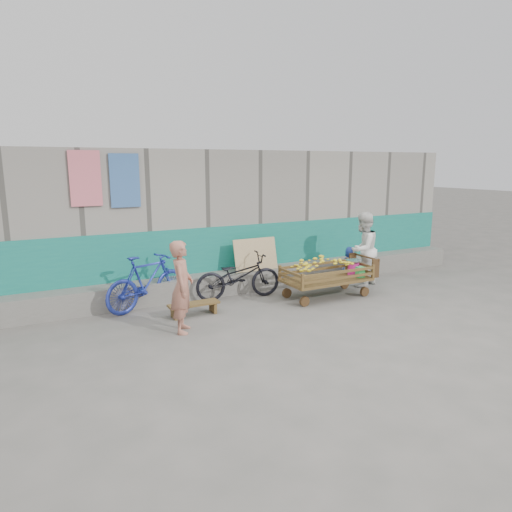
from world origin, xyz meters
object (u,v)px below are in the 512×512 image
woman (363,249)px  bicycle_dark (238,276)px  bench (194,306)px  child (350,264)px  vendor_man (182,287)px  banana_cart (325,271)px  bicycle_blue (147,282)px

woman → bicycle_dark: woman is taller
bench → bicycle_dark: bearing=26.3°
child → bicycle_dark: bearing=-11.6°
bench → child: (4.07, 0.62, 0.24)m
bench → vendor_man: vendor_man is taller
banana_cart → woman: bearing=15.8°
bicycle_dark → bicycle_blue: bicycle_blue is taller
child → bicycle_dark: 2.90m
bench → bicycle_blue: bearing=129.5°
banana_cart → child: banana_cart is taller
child → bicycle_dark: (-2.90, -0.04, 0.05)m
banana_cart → bicycle_dark: bearing=155.1°
vendor_man → bicycle_dark: 2.07m
bench → child: bearing=8.6°
bench → woman: (4.07, 0.19, 0.66)m
banana_cart → bench: (-2.79, 0.17, -0.40)m
woman → child: woman is taller
bicycle_dark → bench: bearing=123.7°
woman → vendor_man: bearing=-10.3°
vendor_man → bicycle_blue: (-0.20, 1.46, -0.23)m
banana_cart → vendor_man: (-3.23, -0.52, 0.19)m
bench → vendor_man: size_ratio=0.61×
banana_cart → woman: size_ratio=1.17×
bicycle_blue → woman: bearing=-116.6°
banana_cart → bench: banana_cart is taller
bicycle_blue → child: bearing=-111.5°
bicycle_dark → bicycle_blue: (-1.81, 0.19, 0.06)m
bench → child: 4.12m
bicycle_blue → bicycle_dark: bearing=-115.6°
bench → vendor_man: (-0.44, -0.69, 0.59)m
banana_cart → bicycle_dark: bicycle_dark is taller
woman → bicycle_blue: size_ratio=0.96×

